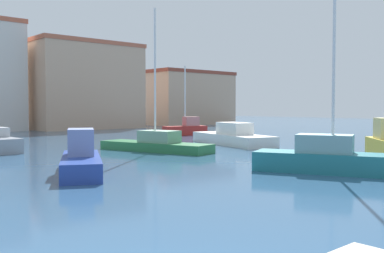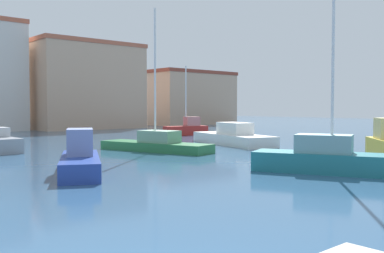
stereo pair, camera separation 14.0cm
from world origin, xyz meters
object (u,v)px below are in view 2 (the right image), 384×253
object	(u,v)px
sailboat_red_far_right	(187,128)
motorboat_blue_outer_mooring	(80,159)
sailboat_green_far_left	(156,143)
sailboat_teal_distant_north	(330,158)
motorboat_white_inner_mooring	(233,137)

from	to	relation	value
sailboat_red_far_right	motorboat_blue_outer_mooring	distance (m)	25.04
sailboat_green_far_left	motorboat_blue_outer_mooring	bearing A→B (deg)	-145.83
sailboat_teal_distant_north	sailboat_red_far_right	world-z (taller)	sailboat_teal_distant_north
sailboat_red_far_right	motorboat_white_inner_mooring	bearing A→B (deg)	-113.15
sailboat_red_far_right	sailboat_green_far_left	bearing A→B (deg)	-137.57
sailboat_red_far_right	motorboat_white_inner_mooring	xyz separation A→B (m)	(-4.38, -10.25, -0.14)
motorboat_white_inner_mooring	sailboat_green_far_left	distance (m)	7.17
sailboat_teal_distant_north	motorboat_blue_outer_mooring	size ratio (longest dim) A/B	1.54
motorboat_blue_outer_mooring	motorboat_white_inner_mooring	bearing A→B (deg)	20.54
sailboat_teal_distant_north	sailboat_green_far_left	size ratio (longest dim) A/B	0.97
motorboat_blue_outer_mooring	motorboat_white_inner_mooring	world-z (taller)	motorboat_blue_outer_mooring
sailboat_teal_distant_north	sailboat_red_far_right	xyz separation A→B (m)	(11.50, 22.53, 0.07)
motorboat_white_inner_mooring	sailboat_green_far_left	world-z (taller)	sailboat_green_far_left
motorboat_blue_outer_mooring	sailboat_teal_distant_north	bearing A→B (deg)	-40.24
sailboat_teal_distant_north	motorboat_blue_outer_mooring	world-z (taller)	sailboat_teal_distant_north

